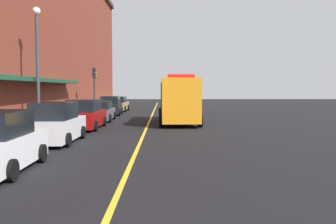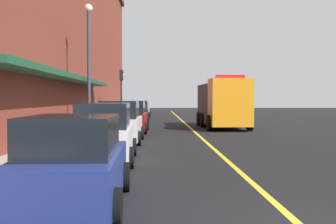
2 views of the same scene
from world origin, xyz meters
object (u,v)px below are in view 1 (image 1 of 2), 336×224
Objects in this scene: utility_truck at (178,101)px; parking_meter_2 at (108,101)px; parking_meter_0 at (82,107)px; parking_meter_1 at (44,116)px; parked_car_3 at (85,115)px; parked_car_2 at (56,124)px; parked_car_6 at (118,104)px; street_lamp_left at (37,56)px; traffic_light_near at (94,82)px; parked_car_5 at (111,106)px; parked_car_4 at (100,112)px.

parking_meter_2 is (-7.55, 15.47, -0.60)m from utility_truck.
parking_meter_0 is 9.09m from parking_meter_1.
parked_car_3 is 18.96m from parking_meter_2.
parked_car_2 is at bearing -86.85° from parking_meter_2.
utility_truck is at bearing -155.20° from parked_car_6.
street_lamp_left reaches higher than traffic_light_near.
parked_car_5 is (-0.14, 11.97, -0.02)m from parked_car_3.
parking_meter_2 is (0.00, 22.24, 0.00)m from parking_meter_1.
parked_car_6 is at bearing -157.67° from utility_truck.
street_lamp_left is 1.61× the size of traffic_light_near.
parked_car_3 is 1.13× the size of traffic_light_near.
parked_car_2 is 17.85m from parked_car_5.
parked_car_4 is (-0.06, 5.58, -0.14)m from parked_car_3.
parking_meter_0 and parking_meter_2 have the same top height.
parked_car_5 reaches higher than parking_meter_1.
street_lamp_left reaches higher than parked_car_6.
parked_car_4 is (0.04, 11.45, -0.15)m from parked_car_2.
parking_meter_1 is at bearing 173.03° from parked_car_5.
parked_car_2 is at bearing 178.11° from parked_car_5.
street_lamp_left reaches higher than utility_truck.
parked_car_2 reaches higher than parked_car_6.
parking_meter_1 is at bearing 28.91° from parked_car_2.
parking_meter_0 is at bearing 174.95° from parked_car_6.
parking_meter_1 is (-1.33, -15.31, 0.21)m from parked_car_5.
traffic_light_near reaches higher than parking_meter_0.
street_lamp_left reaches higher than parked_car_2.
utility_truck is 10.16m from parking_meter_1.
parking_meter_0 is 5.20m from traffic_light_near.
parked_car_6 reaches higher than parking_meter_2.
parking_meter_2 is at bearing 90.00° from parking_meter_1.
utility_truck is (6.23, -8.54, 0.81)m from parked_car_5.
parked_car_3 is at bearing 50.22° from street_lamp_left.
parked_car_6 is (-0.08, 12.15, 0.04)m from parked_car_4.
parked_car_2 is at bearing -34.80° from utility_truck.
parked_car_3 is at bearing -75.71° from parking_meter_0.
parked_car_5 is 1.09× the size of traffic_light_near.
parked_car_6 is 7.70m from traffic_light_near.
street_lamp_left is at bearing -92.91° from traffic_light_near.
street_lamp_left is (-8.15, -5.91, 2.74)m from utility_truck.
utility_truck reaches higher than parked_car_2.
parking_meter_0 is at bearing 15.01° from parked_car_3.
traffic_light_near is (0.06, -8.39, 2.10)m from parking_meter_2.
parked_car_5 is (-0.04, 17.85, -0.04)m from parked_car_2.
parked_car_6 is 20.62m from street_lamp_left.
parked_car_4 is at bearing -74.80° from traffic_light_near.
parked_car_6 is 3.49× the size of parking_meter_2.
parked_car_3 is 5.94m from parking_meter_0.
traffic_light_near reaches higher than parked_car_4.
parking_meter_2 is at bearing 3.82° from parked_car_2.
parked_car_5 is 3.53× the size of parking_meter_2.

